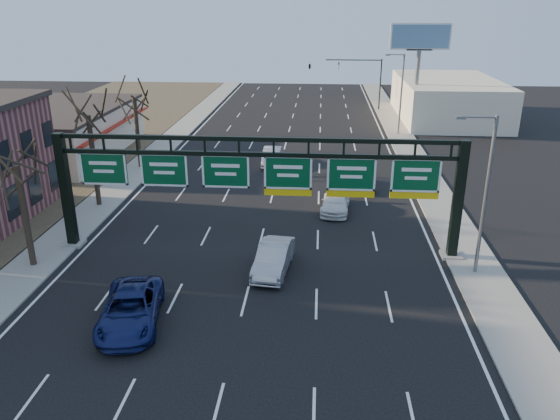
# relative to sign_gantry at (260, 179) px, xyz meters

# --- Properties ---
(ground) EXTENTS (160.00, 160.00, 0.00)m
(ground) POSITION_rel_sign_gantry_xyz_m (-0.16, -8.00, -4.63)
(ground) COLOR black
(ground) RESTS_ON ground
(sidewalk_left) EXTENTS (3.00, 120.00, 0.12)m
(sidewalk_left) POSITION_rel_sign_gantry_xyz_m (-12.96, 12.00, -4.57)
(sidewalk_left) COLOR gray
(sidewalk_left) RESTS_ON ground
(sidewalk_right) EXTENTS (3.00, 120.00, 0.12)m
(sidewalk_right) POSITION_rel_sign_gantry_xyz_m (12.64, 12.00, -4.57)
(sidewalk_right) COLOR gray
(sidewalk_right) RESTS_ON ground
(lane_markings) EXTENTS (21.60, 120.00, 0.01)m
(lane_markings) POSITION_rel_sign_gantry_xyz_m (-0.16, 12.00, -4.62)
(lane_markings) COLOR white
(lane_markings) RESTS_ON ground
(sign_gantry) EXTENTS (24.60, 1.20, 7.20)m
(sign_gantry) POSITION_rel_sign_gantry_xyz_m (0.00, 0.00, 0.00)
(sign_gantry) COLOR black
(sign_gantry) RESTS_ON ground
(cream_strip) EXTENTS (10.90, 18.40, 4.70)m
(cream_strip) POSITION_rel_sign_gantry_xyz_m (-21.64, 21.00, -2.27)
(cream_strip) COLOR beige
(cream_strip) RESTS_ON ground
(building_right_distant) EXTENTS (12.00, 20.00, 5.00)m
(building_right_distant) POSITION_rel_sign_gantry_xyz_m (19.84, 42.00, -2.13)
(building_right_distant) COLOR beige
(building_right_distant) RESTS_ON ground
(tree_gantry) EXTENTS (3.60, 3.60, 8.48)m
(tree_gantry) POSITION_rel_sign_gantry_xyz_m (-12.96, -3.00, 2.48)
(tree_gantry) COLOR black
(tree_gantry) RESTS_ON sidewalk_left
(tree_mid) EXTENTS (3.60, 3.60, 9.24)m
(tree_mid) POSITION_rel_sign_gantry_xyz_m (-12.96, 7.00, 3.23)
(tree_mid) COLOR black
(tree_mid) RESTS_ON sidewalk_left
(tree_far) EXTENTS (3.60, 3.60, 8.86)m
(tree_far) POSITION_rel_sign_gantry_xyz_m (-12.96, 17.00, 2.86)
(tree_far) COLOR black
(tree_far) RESTS_ON sidewalk_left
(streetlight_near) EXTENTS (2.15, 0.22, 9.00)m
(streetlight_near) POSITION_rel_sign_gantry_xyz_m (12.31, -2.00, 0.45)
(streetlight_near) COLOR slate
(streetlight_near) RESTS_ON sidewalk_right
(streetlight_far) EXTENTS (2.15, 0.22, 9.00)m
(streetlight_far) POSITION_rel_sign_gantry_xyz_m (12.31, 32.00, 0.45)
(streetlight_far) COLOR slate
(streetlight_far) RESTS_ON sidewalk_right
(billboard_right) EXTENTS (7.00, 0.50, 12.00)m
(billboard_right) POSITION_rel_sign_gantry_xyz_m (14.84, 36.98, 4.43)
(billboard_right) COLOR slate
(billboard_right) RESTS_ON ground
(traffic_signal_mast) EXTENTS (10.16, 0.54, 7.00)m
(traffic_signal_mast) POSITION_rel_sign_gantry_xyz_m (5.53, 47.00, 0.87)
(traffic_signal_mast) COLOR black
(traffic_signal_mast) RESTS_ON ground
(car_blue_suv) EXTENTS (3.58, 6.12, 1.60)m
(car_blue_suv) POSITION_rel_sign_gantry_xyz_m (-5.27, -8.51, -3.83)
(car_blue_suv) COLOR navy
(car_blue_suv) RESTS_ON ground
(car_silver_sedan) EXTENTS (2.23, 5.02, 1.60)m
(car_silver_sedan) POSITION_rel_sign_gantry_xyz_m (1.02, -2.57, -3.83)
(car_silver_sedan) COLOR #A3A2A7
(car_silver_sedan) RESTS_ON ground
(car_white_wagon) EXTENTS (2.41, 4.95, 1.39)m
(car_white_wagon) POSITION_rel_sign_gantry_xyz_m (4.76, 7.33, -3.94)
(car_white_wagon) COLOR white
(car_white_wagon) RESTS_ON ground
(car_grey_far) EXTENTS (2.44, 4.42, 1.42)m
(car_grey_far) POSITION_rel_sign_gantry_xyz_m (6.93, 12.60, -3.92)
(car_grey_far) COLOR #46494B
(car_grey_far) RESTS_ON ground
(car_silver_distant) EXTENTS (1.65, 4.68, 1.54)m
(car_silver_distant) POSITION_rel_sign_gantry_xyz_m (-0.94, 19.04, -3.86)
(car_silver_distant) COLOR #B0B0B5
(car_silver_distant) RESTS_ON ground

